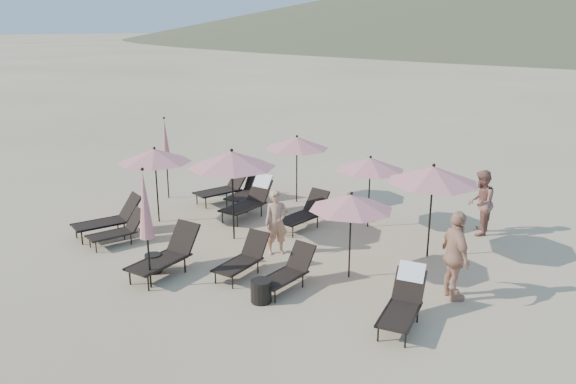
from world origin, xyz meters
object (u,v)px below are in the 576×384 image
Objects in this scene: lounger_4 at (288,271)px; side_table_1 at (261,291)px; lounger_3 at (243,258)px; lounger_6 at (224,187)px; umbrella_open_1 at (232,159)px; umbrella_closed_0 at (145,206)px; beachgoer_b at (481,203)px; lounger_7 at (247,191)px; umbrella_open_2 at (351,202)px; lounger_0 at (110,218)px; beachgoer_c at (455,256)px; side_table_0 at (153,263)px; umbrella_open_4 at (370,164)px; umbrella_closed_1 at (165,142)px; umbrella_open_0 at (155,156)px; lounger_2 at (166,254)px; lounger_1 at (119,230)px; lounger_9 at (304,212)px; lounger_8 at (250,198)px; beachgoer_a at (276,222)px; lounger_5 at (404,300)px; umbrella_open_5 at (433,175)px.

lounger_4 is 0.85m from side_table_1.
lounger_3 is 5.72m from lounger_6.
umbrella_closed_0 is (0.51, -3.28, -0.31)m from umbrella_open_1.
lounger_3 is 0.58× the size of umbrella_closed_0.
beachgoer_b reaches higher than side_table_1.
umbrella_open_2 reaches higher than lounger_7.
lounger_0 is 1.01× the size of beachgoer_c.
side_table_0 is (-3.78, -2.49, -1.57)m from umbrella_open_2.
lounger_6 is 4.36× the size of side_table_0.
lounger_7 is at bearing -173.92° from umbrella_open_4.
umbrella_open_4 is (-1.30, 3.22, 0.04)m from umbrella_open_2.
umbrella_open_0 is at bearing -48.37° from umbrella_closed_1.
side_table_0 is at bearing -164.70° from lounger_2.
beachgoer_b reaches higher than lounger_2.
lounger_1 is 1.03× the size of lounger_4.
side_table_1 is (2.60, 0.24, -0.25)m from lounger_2.
lounger_8 is at bearing -171.60° from lounger_9.
lounger_7 is 7.11m from beachgoer_b.
lounger_4 is at bearing -12.40° from umbrella_open_0.
umbrella_open_1 reaches higher than umbrella_open_2.
beachgoer_c is (8.88, 1.97, 0.47)m from lounger_0.
lounger_4 is 0.87× the size of lounger_9.
umbrella_open_2 is at bearing -35.76° from lounger_7.
lounger_9 is 4.82m from beachgoer_b.
beachgoer_a reaches higher than lounger_4.
lounger_8 is at bearing -79.51° from beachgoer_b.
umbrella_closed_1 is (-7.22, 3.02, 1.48)m from lounger_4.
lounger_5 is at bearing -69.61° from beachgoer_a.
lounger_6 is 0.81× the size of umbrella_open_5.
umbrella_open_4 is at bearing 23.04° from lounger_6.
lounger_9 is at bearing -71.85° from beachgoer_b.
lounger_9 is (3.54, -0.48, -0.02)m from lounger_6.
umbrella_open_4 reaches higher than beachgoer_b.
umbrella_open_2 reaches higher than lounger_4.
lounger_0 is 1.23× the size of lounger_1.
umbrella_open_2 is at bearing -54.99° from beachgoer_a.
lounger_4 reaches higher than side_table_0.
beachgoer_a is at bearing 72.09° from umbrella_closed_0.
umbrella_open_5 is at bearing 51.79° from umbrella_closed_0.
beachgoer_c reaches higher than side_table_1.
lounger_3 is at bearing -58.84° from lounger_7.
lounger_8 is at bearing 100.28° from side_table_0.
umbrella_open_4 is (-0.52, 4.51, 1.43)m from lounger_4.
lounger_9 is (-1.91, 3.34, 0.05)m from lounger_4.
umbrella_open_4 is at bearing 66.48° from side_table_0.
umbrella_closed_0 is at bearing -91.06° from lounger_9.
umbrella_open_2 is at bearing 32.27° from lounger_0.
lounger_7 is at bearing 124.45° from umbrella_open_1.
umbrella_open_1 reaches higher than lounger_5.
umbrella_open_0 is at bearing 160.35° from lounger_5.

